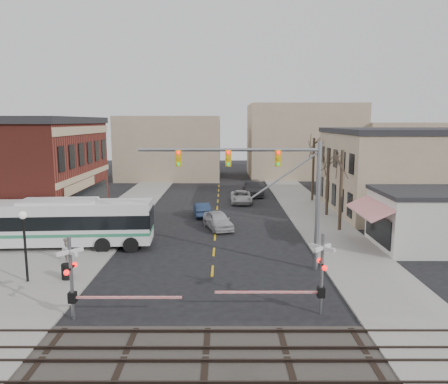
% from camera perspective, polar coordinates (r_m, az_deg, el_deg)
% --- Properties ---
extents(ground, '(160.00, 160.00, 0.00)m').
position_cam_1_polar(ground, '(25.67, -1.64, -11.78)').
color(ground, black).
rests_on(ground, ground).
extents(sidewalk_west, '(5.00, 60.00, 0.12)m').
position_cam_1_polar(sidewalk_west, '(46.04, -12.84, -2.46)').
color(sidewalk_west, gray).
rests_on(sidewalk_west, ground).
extents(sidewalk_east, '(5.00, 60.00, 0.12)m').
position_cam_1_polar(sidewalk_east, '(45.74, 11.07, -2.48)').
color(sidewalk_east, gray).
rests_on(sidewalk_east, ground).
extents(ballast_strip, '(160.00, 5.00, 0.06)m').
position_cam_1_polar(ballast_strip, '(18.41, -2.39, -20.64)').
color(ballast_strip, '#332D28').
rests_on(ballast_strip, ground).
extents(rail_tracks, '(160.00, 3.91, 0.14)m').
position_cam_1_polar(rail_tracks, '(18.37, -2.40, -20.40)').
color(rail_tracks, '#2D231E').
rests_on(rail_tracks, ground).
extents(tan_building, '(20.30, 15.30, 8.50)m').
position_cam_1_polar(tan_building, '(49.08, 25.71, 2.53)').
color(tan_building, gray).
rests_on(tan_building, ground).
extents(awning_shop, '(9.74, 6.20, 4.30)m').
position_cam_1_polar(awning_shop, '(35.22, 25.70, -3.23)').
color(awning_shop, beige).
rests_on(awning_shop, ground).
extents(tree_east_a, '(0.28, 0.28, 6.75)m').
position_cam_1_polar(tree_east_a, '(37.69, 15.03, 0.20)').
color(tree_east_a, '#382B21').
rests_on(tree_east_a, sidewalk_east).
extents(tree_east_b, '(0.28, 0.28, 6.30)m').
position_cam_1_polar(tree_east_b, '(43.55, 13.38, 1.15)').
color(tree_east_b, '#382B21').
rests_on(tree_east_b, sidewalk_east).
extents(tree_east_c, '(0.28, 0.28, 7.20)m').
position_cam_1_polar(tree_east_c, '(51.29, 11.57, 2.90)').
color(tree_east_c, '#382B21').
rests_on(tree_east_c, sidewalk_east).
extents(transit_bus, '(13.44, 3.73, 3.42)m').
position_cam_1_polar(transit_bus, '(33.99, -20.67, -3.74)').
color(transit_bus, silver).
rests_on(transit_bus, ground).
extents(traffic_signal_mast, '(11.06, 0.30, 8.00)m').
position_cam_1_polar(traffic_signal_mast, '(26.68, 5.97, 1.84)').
color(traffic_signal_mast, gray).
rests_on(traffic_signal_mast, ground).
extents(rr_crossing_west, '(5.60, 1.36, 4.00)m').
position_cam_1_polar(rr_crossing_west, '(21.59, -18.22, -10.81)').
color(rr_crossing_west, gray).
rests_on(rr_crossing_west, ground).
extents(rr_crossing_east, '(5.60, 1.36, 4.00)m').
position_cam_1_polar(rr_crossing_east, '(21.56, 11.51, -10.56)').
color(rr_crossing_east, gray).
rests_on(rr_crossing_east, ground).
extents(street_lamp, '(0.44, 0.44, 4.11)m').
position_cam_1_polar(street_lamp, '(27.10, -24.66, -4.69)').
color(street_lamp, black).
rests_on(street_lamp, sidewalk_west).
extents(trash_bin, '(0.60, 0.60, 0.91)m').
position_cam_1_polar(trash_bin, '(27.34, -19.85, -9.73)').
color(trash_bin, black).
rests_on(trash_bin, sidewalk_west).
extents(car_a, '(3.07, 4.85, 1.54)m').
position_cam_1_polar(car_a, '(37.68, -0.79, -3.71)').
color(car_a, '#B2B1B6').
rests_on(car_a, ground).
extents(car_b, '(2.03, 4.28, 1.36)m').
position_cam_1_polar(car_b, '(42.83, -2.91, -2.26)').
color(car_b, '#1C2C47').
rests_on(car_b, ground).
extents(car_c, '(2.32, 4.97, 1.38)m').
position_cam_1_polar(car_c, '(49.66, 2.26, -0.65)').
color(car_c, '#B5B5B5').
rests_on(car_c, ground).
extents(car_d, '(2.59, 5.87, 1.68)m').
position_cam_1_polar(car_d, '(54.85, 3.82, 0.43)').
color(car_d, '#3B3A3F').
rests_on(car_d, ground).
extents(pedestrian_near, '(0.49, 0.64, 1.55)m').
position_cam_1_polar(pedestrian_near, '(30.63, -19.87, -7.07)').
color(pedestrian_near, '#554C44').
rests_on(pedestrian_near, sidewalk_west).
extents(pedestrian_far, '(1.07, 1.02, 1.75)m').
position_cam_1_polar(pedestrian_far, '(34.35, -17.13, -5.01)').
color(pedestrian_far, '#34385C').
rests_on(pedestrian_far, sidewalk_west).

